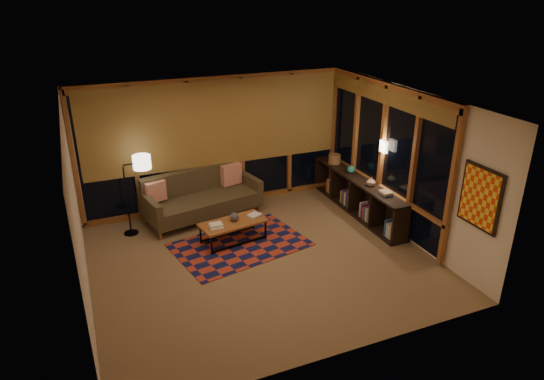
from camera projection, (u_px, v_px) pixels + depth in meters
name	position (u px, v px, depth m)	size (l,w,h in m)	color
floor	(261.00, 260.00, 8.23)	(5.50, 5.00, 0.01)	#A07F5D
ceiling	(260.00, 102.00, 7.17)	(5.50, 5.00, 0.01)	beige
walls	(261.00, 186.00, 7.70)	(5.51, 5.01, 2.70)	#F1E2C7
window_wall_back	(217.00, 144.00, 9.76)	(5.30, 0.16, 2.60)	#9A4D23
window_wall_right	(381.00, 154.00, 9.15)	(0.16, 3.70, 2.60)	#9A4D23
wall_art	(480.00, 198.00, 7.05)	(0.06, 0.74, 0.94)	#E93D10
wall_sconce	(384.00, 147.00, 8.93)	(0.12, 0.18, 0.22)	#ECE3C7
sofa	(203.00, 196.00, 9.53)	(2.25, 0.91, 0.92)	brown
pillow_left	(156.00, 194.00, 9.18)	(0.38, 0.13, 0.38)	red
pillow_right	(231.00, 175.00, 9.99)	(0.43, 0.14, 0.43)	red
area_rug	(240.00, 245.00, 8.68)	(2.27, 1.51, 0.01)	#AC3522
coffee_table	(233.00, 231.00, 8.74)	(1.18, 0.54, 0.39)	#9A4D23
book_stack_a	(216.00, 225.00, 8.45)	(0.26, 0.21, 0.08)	white
book_stack_b	(254.00, 215.00, 8.84)	(0.26, 0.21, 0.05)	white
ceramic_pot	(234.00, 217.00, 8.67)	(0.16, 0.16, 0.16)	black
floor_lamp	(127.00, 197.00, 8.80)	(0.50, 0.32, 1.49)	black
bookshelf	(357.00, 195.00, 9.81)	(0.40, 2.97, 0.74)	black
basket	(335.00, 159.00, 10.42)	(0.26, 0.26, 0.20)	olive
teal_bowl	(351.00, 169.00, 9.89)	(0.16, 0.16, 0.16)	#247C72
vase	(371.00, 182.00, 9.26)	(0.17, 0.17, 0.18)	tan
shelf_book_stack	(385.00, 193.00, 8.88)	(0.18, 0.25, 0.07)	white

